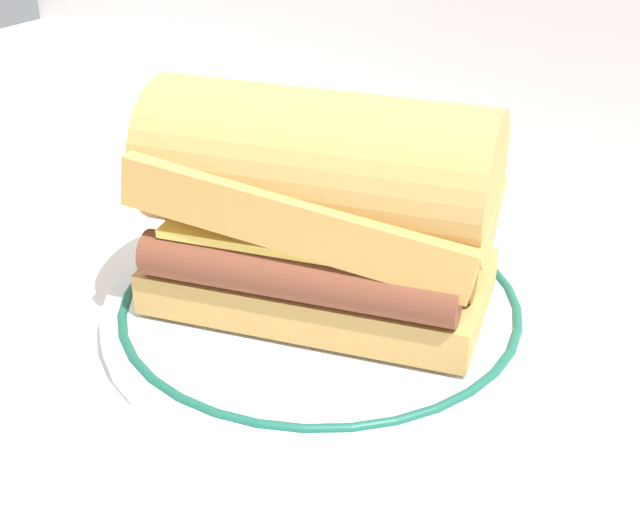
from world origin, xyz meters
name	(u,v)px	position (x,y,z in m)	size (l,w,h in m)	color
ground_plane	(323,328)	(0.00, 0.00, 0.00)	(1.50, 1.50, 0.00)	silver
plate	(320,308)	(-0.01, 0.01, 0.01)	(0.27, 0.27, 0.01)	white
sausage_sandwich	(320,204)	(-0.01, 0.01, 0.08)	(0.23, 0.17, 0.13)	tan
drinking_glass	(25,438)	(-0.01, -0.20, 0.05)	(0.06, 0.06, 0.11)	silver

